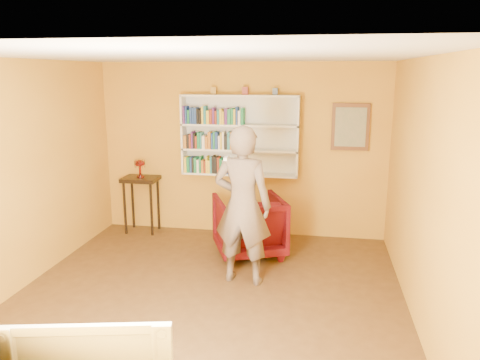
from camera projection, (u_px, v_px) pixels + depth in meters
name	position (u px, v px, depth m)	size (l,w,h in m)	color
room_shell	(202.00, 218.00, 5.02)	(5.30, 5.80, 2.88)	#493117
bookshelf	(240.00, 135.00, 7.20)	(1.80, 0.29, 1.23)	white
books_row_lower	(210.00, 165.00, 7.28)	(0.79, 0.19, 0.27)	yellow
books_row_middle	(215.00, 141.00, 7.18)	(0.94, 0.19, 0.27)	#AE6A22
books_row_upper	(214.00, 116.00, 7.10)	(0.94, 0.19, 0.27)	#532673
ornament_left	(214.00, 91.00, 7.06)	(0.08, 0.08, 0.11)	#AA8130
ornament_centre	(245.00, 91.00, 6.97)	(0.08, 0.08, 0.12)	brown
ornament_right	(275.00, 91.00, 6.90)	(0.07, 0.07, 0.10)	slate
framed_painting	(350.00, 127.00, 6.93)	(0.55, 0.05, 0.70)	#583219
console_table	(141.00, 187.00, 7.50)	(0.55, 0.42, 0.91)	black
ruby_lustre	(140.00, 165.00, 7.42)	(0.17, 0.17, 0.28)	maroon
armchair	(249.00, 225.00, 6.62)	(0.91, 0.94, 0.85)	#40040C
person	(243.00, 206.00, 5.63)	(0.71, 0.47, 1.95)	brown
game_remote	(227.00, 158.00, 5.18)	(0.04, 0.15, 0.04)	silver
television	(91.00, 360.00, 2.93)	(1.05, 0.14, 0.61)	black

